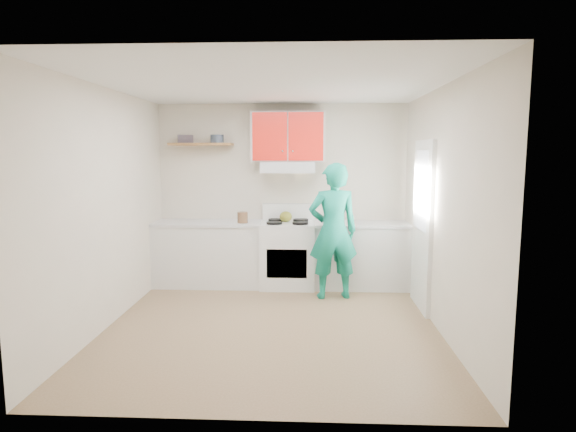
{
  "coord_description": "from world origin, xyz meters",
  "views": [
    {
      "loc": [
        0.41,
        -5.05,
        1.89
      ],
      "look_at": [
        0.15,
        0.55,
        1.15
      ],
      "focal_mm": 29.61,
      "sensor_mm": 36.0,
      "label": 1
    }
  ],
  "objects_px": {
    "tin": "(217,139)",
    "crock": "(243,218)",
    "kettle": "(286,217)",
    "person": "(333,231)",
    "stove": "(288,254)"
  },
  "relations": [
    {
      "from": "kettle",
      "to": "person",
      "type": "bearing_deg",
      "value": -32.97
    },
    {
      "from": "stove",
      "to": "person",
      "type": "xyz_separation_m",
      "value": [
        0.62,
        -0.51,
        0.43
      ]
    },
    {
      "from": "kettle",
      "to": "stove",
      "type": "bearing_deg",
      "value": -57.32
    },
    {
      "from": "kettle",
      "to": "crock",
      "type": "bearing_deg",
      "value": -157.24
    },
    {
      "from": "person",
      "to": "tin",
      "type": "bearing_deg",
      "value": -32.52
    },
    {
      "from": "tin",
      "to": "crock",
      "type": "bearing_deg",
      "value": -32.42
    },
    {
      "from": "stove",
      "to": "kettle",
      "type": "bearing_deg",
      "value": 113.47
    },
    {
      "from": "tin",
      "to": "stove",
      "type": "bearing_deg",
      "value": -9.67
    },
    {
      "from": "kettle",
      "to": "person",
      "type": "relative_size",
      "value": 0.1
    },
    {
      "from": "stove",
      "to": "crock",
      "type": "bearing_deg",
      "value": -173.51
    },
    {
      "from": "stove",
      "to": "crock",
      "type": "xyz_separation_m",
      "value": [
        -0.63,
        -0.07,
        0.53
      ]
    },
    {
      "from": "tin",
      "to": "person",
      "type": "bearing_deg",
      "value": -22.81
    },
    {
      "from": "crock",
      "to": "person",
      "type": "height_order",
      "value": "person"
    },
    {
      "from": "tin",
      "to": "crock",
      "type": "relative_size",
      "value": 1.09
    },
    {
      "from": "crock",
      "to": "person",
      "type": "distance_m",
      "value": 1.33
    }
  ]
}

